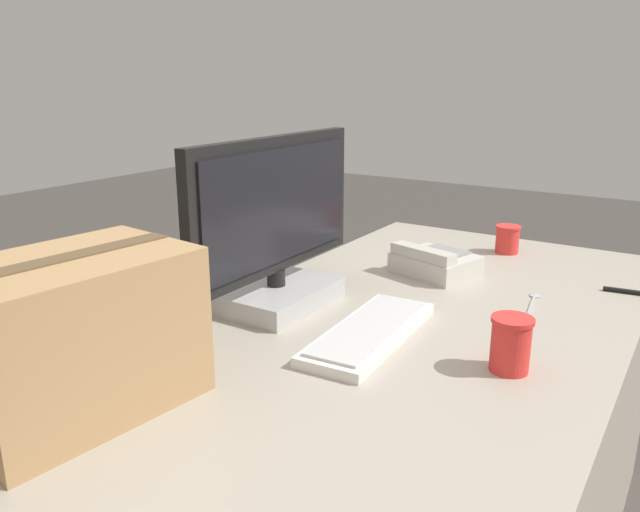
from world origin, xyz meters
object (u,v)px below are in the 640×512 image
object	(u,v)px
monitor	(276,237)
paper_cup_right	(507,239)
desk_phone	(434,262)
pen_marker	(631,292)
spoon	(533,300)
keyboard	(370,332)
paper_cup_left	(511,344)
cardboard_box	(75,335)

from	to	relation	value
monitor	paper_cup_right	distance (m)	0.83
desk_phone	paper_cup_right	distance (m)	0.34
pen_marker	spoon	bearing A→B (deg)	35.46
spoon	pen_marker	distance (m)	0.26
keyboard	desk_phone	xyz separation A→B (m)	(0.48, 0.06, 0.02)
desk_phone	pen_marker	bearing A→B (deg)	-61.48
keyboard	paper_cup_left	bearing A→B (deg)	-92.24
cardboard_box	pen_marker	distance (m)	1.31
paper_cup_left	pen_marker	distance (m)	0.60
spoon	cardboard_box	bearing A→B (deg)	143.12
paper_cup_right	spoon	size ratio (longest dim) A/B	0.52
spoon	paper_cup_right	bearing A→B (deg)	16.72
paper_cup_right	monitor	bearing A→B (deg)	156.27
monitor	paper_cup_left	bearing A→B (deg)	-94.62
cardboard_box	paper_cup_left	bearing A→B (deg)	-47.24
monitor	desk_phone	distance (m)	0.50
paper_cup_left	cardboard_box	bearing A→B (deg)	132.76
keyboard	paper_cup_left	xyz separation A→B (m)	(0.01, -0.29, 0.04)
spoon	monitor	bearing A→B (deg)	116.66
monitor	pen_marker	size ratio (longest dim) A/B	4.41
desk_phone	paper_cup_right	bearing A→B (deg)	-2.69
paper_cup_right	spoon	distance (m)	0.43
keyboard	pen_marker	bearing A→B (deg)	-39.42
desk_phone	spoon	distance (m)	0.30
keyboard	pen_marker	world-z (taller)	keyboard
paper_cup_right	spoon	xyz separation A→B (m)	(-0.39, -0.18, -0.04)
spoon	pen_marker	xyz separation A→B (m)	(0.18, -0.19, 0.00)
keyboard	paper_cup_left	world-z (taller)	paper_cup_left
cardboard_box	desk_phone	bearing A→B (deg)	-12.01
monitor	keyboard	xyz separation A→B (m)	(-0.05, -0.28, -0.16)
pen_marker	monitor	bearing A→B (deg)	30.26
paper_cup_right	cardboard_box	bearing A→B (deg)	166.46
keyboard	paper_cup_right	bearing A→B (deg)	-7.19
monitor	desk_phone	xyz separation A→B (m)	(0.43, -0.22, -0.14)
keyboard	monitor	bearing A→B (deg)	75.37
cardboard_box	monitor	bearing A→B (deg)	1.42
paper_cup_left	cardboard_box	xyz separation A→B (m)	(-0.51, 0.56, 0.08)
paper_cup_left	paper_cup_right	xyz separation A→B (m)	(0.79, 0.24, -0.01)
paper_cup_left	cardboard_box	size ratio (longest dim) A/B	0.27
paper_cup_right	pen_marker	bearing A→B (deg)	-118.98
paper_cup_left	pen_marker	xyz separation A→B (m)	(0.59, -0.14, -0.05)
spoon	keyboard	bearing A→B (deg)	142.41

